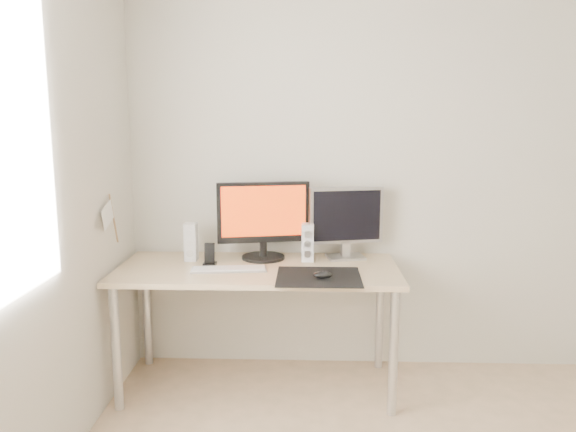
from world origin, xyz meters
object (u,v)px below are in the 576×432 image
object	(u,v)px
speaker_left	(191,242)
phone_dock	(210,259)
desk	(258,280)
keyboard	(229,269)
mouse	(323,275)
speaker_right	(308,242)
main_monitor	(263,217)
second_monitor	(346,219)

from	to	relation	value
speaker_left	phone_dock	world-z (taller)	speaker_left
desk	keyboard	bearing A→B (deg)	-152.70
speaker_left	mouse	bearing A→B (deg)	-24.93
desk	phone_dock	distance (m)	0.31
desk	phone_dock	xyz separation A→B (m)	(-0.28, 0.03, 0.12)
speaker_right	keyboard	bearing A→B (deg)	-152.04
desk	main_monitor	world-z (taller)	main_monitor
desk	second_monitor	bearing A→B (deg)	23.40
phone_dock	mouse	bearing A→B (deg)	-21.02
mouse	speaker_right	bearing A→B (deg)	102.17
phone_dock	second_monitor	bearing A→B (deg)	13.90
keyboard	speaker_right	bearing A→B (deg)	27.96
speaker_left	main_monitor	bearing A→B (deg)	6.54
desk	main_monitor	size ratio (longest dim) A/B	2.92
mouse	speaker_left	xyz separation A→B (m)	(-0.77, 0.36, 0.09)
keyboard	phone_dock	world-z (taller)	phone_dock
speaker_right	keyboard	xyz separation A→B (m)	(-0.44, -0.23, -0.10)
desk	speaker_left	size ratio (longest dim) A/B	7.13
second_monitor	speaker_right	xyz separation A→B (m)	(-0.23, -0.07, -0.13)
mouse	keyboard	bearing A→B (deg)	164.59
main_monitor	keyboard	bearing A→B (deg)	-122.88
second_monitor	speaker_left	world-z (taller)	second_monitor
speaker_left	speaker_right	size ratio (longest dim) A/B	1.00
mouse	desk	world-z (taller)	mouse
desk	main_monitor	xyz separation A→B (m)	(0.02, 0.19, 0.33)
mouse	phone_dock	xyz separation A→B (m)	(-0.64, 0.25, 0.02)
mouse	phone_dock	bearing A→B (deg)	158.98
main_monitor	mouse	bearing A→B (deg)	-49.80
keyboard	phone_dock	distance (m)	0.17
mouse	second_monitor	distance (m)	0.52
speaker_right	desk	bearing A→B (deg)	-151.69
speaker_left	keyboard	size ratio (longest dim) A/B	0.52
speaker_right	phone_dock	bearing A→B (deg)	-167.31
mouse	main_monitor	bearing A→B (deg)	130.20
desk	speaker_left	xyz separation A→B (m)	(-0.41, 0.14, 0.19)
mouse	main_monitor	size ratio (longest dim) A/B	0.18
speaker_left	phone_dock	xyz separation A→B (m)	(0.13, -0.11, -0.07)
mouse	speaker_right	world-z (taller)	speaker_right
mouse	keyboard	distance (m)	0.54
speaker_left	keyboard	distance (m)	0.35
desk	second_monitor	size ratio (longest dim) A/B	3.57
mouse	second_monitor	world-z (taller)	second_monitor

